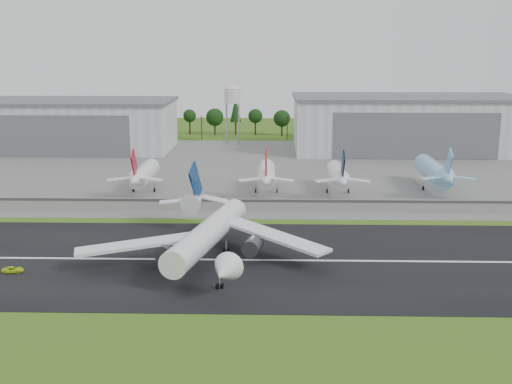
{
  "coord_description": "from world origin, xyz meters",
  "views": [
    {
      "loc": [
        14.49,
        -127.73,
        47.53
      ],
      "look_at": [
        10.14,
        40.0,
        9.0
      ],
      "focal_mm": 45.0,
      "sensor_mm": 36.0,
      "label": 1
    }
  ],
  "objects_px": {
    "parked_jet_navy": "(339,176)",
    "parked_jet_skyblue": "(436,172)",
    "main_airliner": "(208,240)",
    "parked_jet_red_a": "(142,175)",
    "parked_jet_red_b": "(266,175)",
    "ground_vehicle": "(13,270)"
  },
  "relations": [
    {
      "from": "parked_jet_skyblue",
      "to": "parked_jet_navy",
      "type": "bearing_deg",
      "value": -171.15
    },
    {
      "from": "parked_jet_navy",
      "to": "main_airliner",
      "type": "bearing_deg",
      "value": -118.11
    },
    {
      "from": "ground_vehicle",
      "to": "parked_jet_red_b",
      "type": "distance_m",
      "value": 93.04
    },
    {
      "from": "parked_jet_navy",
      "to": "parked_jet_skyblue",
      "type": "distance_m",
      "value": 32.92
    },
    {
      "from": "parked_jet_red_a",
      "to": "parked_jet_red_b",
      "type": "distance_m",
      "value": 40.52
    },
    {
      "from": "ground_vehicle",
      "to": "parked_jet_red_a",
      "type": "bearing_deg",
      "value": -17.7
    },
    {
      "from": "ground_vehicle",
      "to": "parked_jet_navy",
      "type": "distance_m",
      "value": 108.22
    },
    {
      "from": "parked_jet_red_a",
      "to": "main_airliner",
      "type": "bearing_deg",
      "value": -67.17
    },
    {
      "from": "main_airliner",
      "to": "parked_jet_red_a",
      "type": "relative_size",
      "value": 1.88
    },
    {
      "from": "parked_jet_navy",
      "to": "parked_jet_red_b",
      "type": "bearing_deg",
      "value": 179.96
    },
    {
      "from": "parked_jet_navy",
      "to": "parked_jet_skyblue",
      "type": "relative_size",
      "value": 0.84
    },
    {
      "from": "main_airliner",
      "to": "ground_vehicle",
      "type": "distance_m",
      "value": 42.28
    },
    {
      "from": "parked_jet_red_b",
      "to": "ground_vehicle",
      "type": "bearing_deg",
      "value": -125.12
    },
    {
      "from": "parked_jet_skyblue",
      "to": "ground_vehicle",
      "type": "bearing_deg",
      "value": -143.48
    },
    {
      "from": "parked_jet_red_a",
      "to": "parked_jet_skyblue",
      "type": "bearing_deg",
      "value": 2.99
    },
    {
      "from": "parked_jet_navy",
      "to": "parked_jet_skyblue",
      "type": "height_order",
      "value": "parked_jet_skyblue"
    },
    {
      "from": "ground_vehicle",
      "to": "main_airliner",
      "type": "bearing_deg",
      "value": -85.73
    },
    {
      "from": "ground_vehicle",
      "to": "parked_jet_skyblue",
      "type": "relative_size",
      "value": 0.12
    },
    {
      "from": "parked_jet_red_b",
      "to": "parked_jet_navy",
      "type": "bearing_deg",
      "value": -0.04
    },
    {
      "from": "parked_jet_red_b",
      "to": "parked_jet_skyblue",
      "type": "height_order",
      "value": "parked_jet_skyblue"
    },
    {
      "from": "main_airliner",
      "to": "ground_vehicle",
      "type": "height_order",
      "value": "main_airliner"
    },
    {
      "from": "main_airliner",
      "to": "parked_jet_red_a",
      "type": "height_order",
      "value": "main_airliner"
    }
  ]
}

